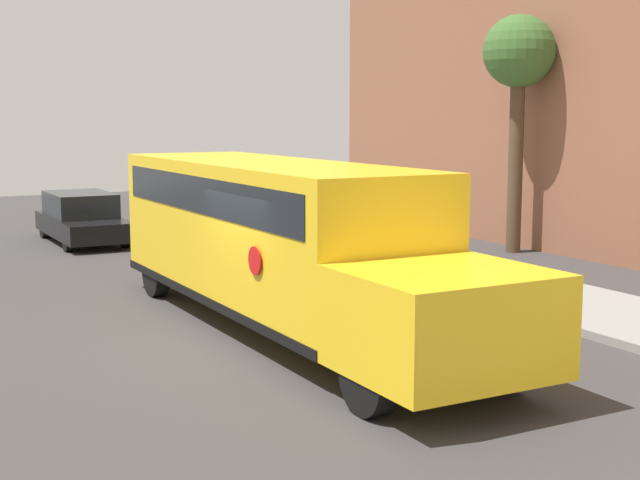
# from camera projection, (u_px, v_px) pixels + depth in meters

# --- Properties ---
(ground_plane) EXTENTS (60.00, 60.00, 0.00)m
(ground_plane) POSITION_uv_depth(u_px,v_px,m) (261.00, 345.00, 14.59)
(ground_plane) COLOR #3A3838
(sidewalk_strip) EXTENTS (44.00, 3.00, 0.15)m
(sidewalk_strip) POSITION_uv_depth(u_px,v_px,m) (559.00, 301.00, 17.64)
(sidewalk_strip) COLOR gray
(sidewalk_strip) RESTS_ON ground
(school_bus) EXTENTS (10.88, 2.57, 2.91)m
(school_bus) POSITION_uv_depth(u_px,v_px,m) (279.00, 234.00, 15.62)
(school_bus) COLOR yellow
(school_bus) RESTS_ON ground
(parked_car) EXTENTS (4.75, 1.84, 1.46)m
(parked_car) POSITION_uv_depth(u_px,v_px,m) (82.00, 218.00, 26.27)
(parked_car) COLOR black
(parked_car) RESTS_ON ground
(tree_near_sidewalk) EXTENTS (1.93, 1.93, 6.39)m
(tree_near_sidewalk) POSITION_uv_depth(u_px,v_px,m) (519.00, 62.00, 23.75)
(tree_near_sidewalk) COLOR brown
(tree_near_sidewalk) RESTS_ON ground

